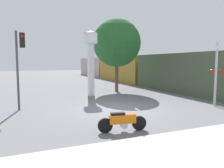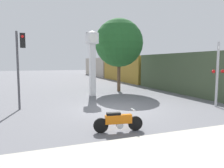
% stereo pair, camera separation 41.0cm
% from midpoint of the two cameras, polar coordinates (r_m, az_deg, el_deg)
% --- Properties ---
extents(ground_plane, '(120.00, 120.00, 0.00)m').
position_cam_midpoint_polar(ground_plane, '(12.46, -0.26, -6.54)').
color(ground_plane, slate).
extents(motorcycle, '(1.92, 0.49, 0.85)m').
position_cam_midpoint_polar(motorcycle, '(8.45, 1.32, -9.68)').
color(motorcycle, black).
rests_on(motorcycle, ground_plane).
extents(clock_tower, '(0.98, 0.98, 5.08)m').
position_cam_midpoint_polar(clock_tower, '(17.19, -6.27, 7.93)').
color(clock_tower, white).
rests_on(clock_tower, ground_plane).
extents(freight_train, '(2.80, 36.98, 3.40)m').
position_cam_midpoint_polar(freight_train, '(30.95, 2.66, 4.01)').
color(freight_train, '#425138').
rests_on(freight_train, ground_plane).
extents(traffic_light, '(0.50, 0.35, 4.33)m').
position_cam_midpoint_polar(traffic_light, '(13.02, -23.80, 6.68)').
color(traffic_light, '#47474C').
rests_on(traffic_light, ground_plane).
extents(railroad_crossing_signal, '(0.90, 0.82, 3.84)m').
position_cam_midpoint_polar(railroad_crossing_signal, '(14.35, 24.82, 2.99)').
color(railroad_crossing_signal, '#B7B7BC').
rests_on(railroad_crossing_signal, ground_plane).
extents(street_tree, '(4.28, 4.28, 6.49)m').
position_cam_midpoint_polar(street_tree, '(19.80, 0.63, 10.67)').
color(street_tree, brown).
rests_on(street_tree, ground_plane).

